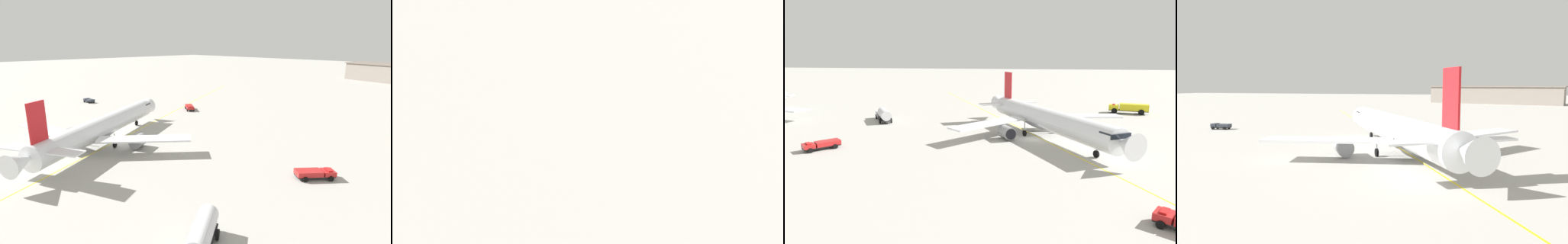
% 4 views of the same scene
% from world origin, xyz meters
% --- Properties ---
extents(ground_plane, '(600.00, 600.00, 0.00)m').
position_xyz_m(ground_plane, '(0.00, 0.00, 0.00)').
color(ground_plane, '#ADAAA3').
extents(airliner_main, '(31.83, 38.09, 11.06)m').
position_xyz_m(airliner_main, '(1.64, 2.67, 3.17)').
color(airliner_main, white).
rests_on(airliner_main, ground_plane).
extents(baggage_truck_truck, '(4.10, 2.45, 1.22)m').
position_xyz_m(baggage_truck_truck, '(43.34, -13.88, 0.71)').
color(baggage_truck_truck, '#232326').
rests_on(baggage_truck_truck, ground_plane).
extents(fuel_tanker_truck, '(6.88, 8.79, 2.87)m').
position_xyz_m(fuel_tanker_truck, '(-33.85, 11.17, 1.58)').
color(fuel_tanker_truck, '#232326').
rests_on(fuel_tanker_truck, ground_plane).
extents(ops_pickup_truck, '(5.04, 5.49, 1.41)m').
position_xyz_m(ops_pickup_truck, '(-33.47, -12.01, 0.81)').
color(ops_pickup_truck, '#232326').
rests_on(ops_pickup_truck, ground_plane).
extents(ops_pickup_truck_extra, '(5.30, 4.37, 1.41)m').
position_xyz_m(ops_pickup_truck_extra, '(12.75, -29.95, 0.81)').
color(ops_pickup_truck_extra, '#232326').
rests_on(ops_pickup_truck_extra, ground_plane).
extents(taxiway_centreline, '(74.35, 146.22, 0.01)m').
position_xyz_m(taxiway_centreline, '(2.45, -2.04, 0.00)').
color(taxiway_centreline, yellow).
rests_on(taxiway_centreline, ground_plane).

